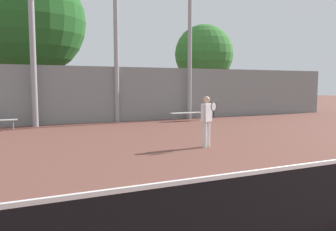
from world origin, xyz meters
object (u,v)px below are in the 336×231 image
at_px(tennis_player, 207,118).
at_px(tree_green_tall, 204,54).
at_px(tennis_net, 331,197).
at_px(tree_green_broad, 31,22).
at_px(light_pole_far_right, 190,3).
at_px(light_pole_near_left, 32,20).
at_px(light_pole_center_back, 116,22).
at_px(bench_adjacent_court, 186,113).

height_order(tennis_player, tree_green_tall, tree_green_tall).
relative_size(tennis_net, tree_green_broad, 1.22).
bearing_deg(light_pole_far_right, tennis_player, -114.04).
xyz_separation_m(tennis_net, light_pole_far_right, (5.34, 14.34, 6.30)).
xyz_separation_m(light_pole_near_left, tree_green_tall, (12.71, 5.56, -0.67)).
distance_m(light_pole_center_back, tree_green_tall, 9.95).
distance_m(tennis_player, light_pole_near_left, 10.28).
bearing_deg(light_pole_near_left, tree_green_broad, 88.39).
height_order(tennis_player, tree_green_broad, tree_green_broad).
distance_m(tennis_player, light_pole_far_right, 10.67).
bearing_deg(light_pole_center_back, light_pole_near_left, -174.11).
xyz_separation_m(bench_adjacent_court, light_pole_near_left, (-7.92, 0.78, 4.67)).
height_order(bench_adjacent_court, tree_green_broad, tree_green_broad).
bearing_deg(light_pole_near_left, tennis_player, -58.01).
bearing_deg(tree_green_broad, tennis_player, -70.38).
relative_size(light_pole_far_right, tree_green_tall, 1.74).
distance_m(light_pole_near_left, tree_green_tall, 13.89).
bearing_deg(light_pole_far_right, light_pole_near_left, -178.95).
height_order(tennis_net, bench_adjacent_court, tennis_net).
xyz_separation_m(tennis_player, light_pole_far_right, (3.63, 8.13, 5.88)).
distance_m(bench_adjacent_court, light_pole_near_left, 9.23).
xyz_separation_m(light_pole_far_right, light_pole_center_back, (-4.38, 0.28, -1.38)).
height_order(tennis_player, light_pole_center_back, light_pole_center_back).
bearing_deg(tennis_player, light_pole_far_right, 41.96).
bearing_deg(light_pole_far_right, tree_green_tall, 52.79).
xyz_separation_m(tennis_player, light_pole_near_left, (-4.98, 7.98, 4.16)).
relative_size(tree_green_tall, tree_green_broad, 0.72).
xyz_separation_m(bench_adjacent_court, light_pole_far_right, (0.69, 0.93, 6.39)).
height_order(tree_green_tall, tree_green_broad, tree_green_broad).
xyz_separation_m(light_pole_center_back, tree_green_broad, (-4.08, 5.12, 0.57)).
distance_m(tree_green_tall, tree_green_broad, 12.65).
bearing_deg(tennis_player, bench_adjacent_court, 43.78).
xyz_separation_m(light_pole_far_right, tree_green_tall, (4.10, 5.40, -2.39)).
relative_size(light_pole_center_back, tree_green_tall, 1.38).
bearing_deg(light_pole_far_right, tennis_net, -110.43).
bearing_deg(bench_adjacent_court, tree_green_broad, 140.79).
height_order(bench_adjacent_court, light_pole_near_left, light_pole_near_left).
bearing_deg(tree_green_broad, light_pole_center_back, -51.49).
bearing_deg(bench_adjacent_court, tennis_player, -112.22).
bearing_deg(tennis_player, light_pole_near_left, 97.99).
bearing_deg(light_pole_center_back, light_pole_far_right, -3.65).
bearing_deg(light_pole_near_left, light_pole_center_back, 5.89).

